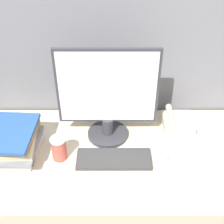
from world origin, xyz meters
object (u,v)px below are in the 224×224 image
(keyboard, at_px, (114,159))
(desk_telephone, at_px, (177,122))
(monitor, at_px, (107,98))
(book_stack, at_px, (15,142))
(coffee_cup, at_px, (59,148))
(mouse, at_px, (162,157))

(keyboard, relative_size, desk_telephone, 2.09)
(monitor, xyz_separation_m, book_stack, (-0.46, -0.15, -0.17))
(coffee_cup, bearing_deg, desk_telephone, 20.37)
(book_stack, xyz_separation_m, desk_telephone, (0.85, 0.21, -0.04))
(coffee_cup, distance_m, book_stack, 0.22)
(keyboard, relative_size, coffee_cup, 2.94)
(monitor, xyz_separation_m, desk_telephone, (0.39, 0.06, -0.21))
(keyboard, relative_size, mouse, 5.70)
(coffee_cup, bearing_deg, keyboard, -4.25)
(mouse, xyz_separation_m, desk_telephone, (0.12, 0.25, 0.02))
(monitor, distance_m, mouse, 0.41)
(monitor, distance_m, coffee_cup, 0.35)
(keyboard, distance_m, mouse, 0.24)
(keyboard, distance_m, coffee_cup, 0.28)
(coffee_cup, xyz_separation_m, desk_telephone, (0.63, 0.23, -0.02))
(desk_telephone, bearing_deg, mouse, -114.95)
(book_stack, bearing_deg, mouse, -3.00)
(mouse, bearing_deg, book_stack, 177.00)
(keyboard, height_order, coffee_cup, coffee_cup)
(monitor, xyz_separation_m, coffee_cup, (-0.24, -0.18, -0.19))
(keyboard, height_order, book_stack, book_stack)
(book_stack, bearing_deg, monitor, 18.13)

